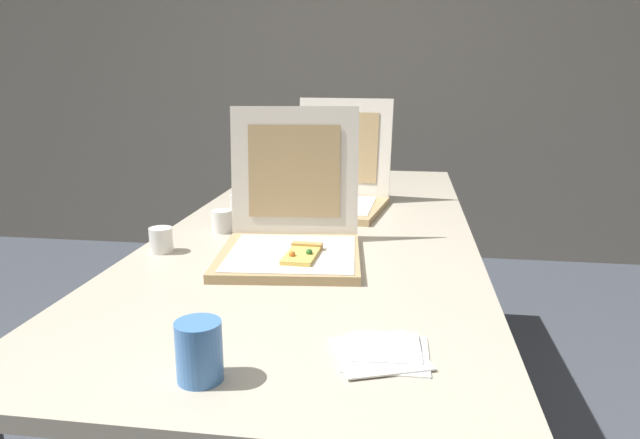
{
  "coord_description": "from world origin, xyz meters",
  "views": [
    {
      "loc": [
        0.25,
        -1.1,
        1.2
      ],
      "look_at": [
        0.02,
        0.42,
        0.81
      ],
      "focal_mm": 32.33,
      "sensor_mm": 36.0,
      "label": 1
    }
  ],
  "objects_px": {
    "cup_printed_front": "(199,351)",
    "cup_white_mid": "(239,204)",
    "pizza_box_front": "(291,236)",
    "cup_white_near_left": "(161,240)",
    "table": "(321,241)",
    "pizza_box_middle": "(333,193)",
    "cup_white_near_center": "(222,221)",
    "napkin_pile": "(383,352)"
  },
  "relations": [
    {
      "from": "napkin_pile",
      "to": "table",
      "type": "bearing_deg",
      "value": 105.37
    },
    {
      "from": "cup_white_near_center",
      "to": "pizza_box_middle",
      "type": "bearing_deg",
      "value": 51.85
    },
    {
      "from": "pizza_box_front",
      "to": "table",
      "type": "bearing_deg",
      "value": 77.99
    },
    {
      "from": "cup_white_near_center",
      "to": "cup_printed_front",
      "type": "bearing_deg",
      "value": -74.44
    },
    {
      "from": "pizza_box_front",
      "to": "cup_white_near_left",
      "type": "relative_size",
      "value": 6.39
    },
    {
      "from": "pizza_box_middle",
      "to": "pizza_box_front",
      "type": "bearing_deg",
      "value": -85.22
    },
    {
      "from": "table",
      "to": "cup_printed_front",
      "type": "distance_m",
      "value": 0.94
    },
    {
      "from": "cup_white_mid",
      "to": "cup_white_near_left",
      "type": "height_order",
      "value": "same"
    },
    {
      "from": "cup_white_mid",
      "to": "cup_printed_front",
      "type": "distance_m",
      "value": 1.07
    },
    {
      "from": "cup_printed_front",
      "to": "cup_white_mid",
      "type": "bearing_deg",
      "value": 102.95
    },
    {
      "from": "cup_white_near_center",
      "to": "cup_printed_front",
      "type": "height_order",
      "value": "cup_printed_front"
    },
    {
      "from": "table",
      "to": "cup_white_near_left",
      "type": "relative_size",
      "value": 32.61
    },
    {
      "from": "cup_white_mid",
      "to": "napkin_pile",
      "type": "xyz_separation_m",
      "value": [
        0.51,
        -0.92,
        -0.03
      ]
    },
    {
      "from": "pizza_box_front",
      "to": "cup_white_near_left",
      "type": "distance_m",
      "value": 0.34
    },
    {
      "from": "cup_white_near_center",
      "to": "cup_printed_front",
      "type": "relative_size",
      "value": 0.69
    },
    {
      "from": "cup_white_mid",
      "to": "cup_white_near_left",
      "type": "distance_m",
      "value": 0.45
    },
    {
      "from": "pizza_box_middle",
      "to": "cup_white_near_left",
      "type": "xyz_separation_m",
      "value": [
        -0.38,
        -0.57,
        -0.02
      ]
    },
    {
      "from": "cup_white_mid",
      "to": "cup_white_near_center",
      "type": "relative_size",
      "value": 1.0
    },
    {
      "from": "cup_white_near_left",
      "to": "table",
      "type": "bearing_deg",
      "value": 41.16
    },
    {
      "from": "pizza_box_middle",
      "to": "cup_white_mid",
      "type": "height_order",
      "value": "pizza_box_middle"
    },
    {
      "from": "pizza_box_front",
      "to": "napkin_pile",
      "type": "xyz_separation_m",
      "value": [
        0.25,
        -0.5,
        -0.05
      ]
    },
    {
      "from": "cup_white_mid",
      "to": "cup_printed_front",
      "type": "bearing_deg",
      "value": -77.05
    },
    {
      "from": "table",
      "to": "cup_printed_front",
      "type": "height_order",
      "value": "cup_printed_front"
    },
    {
      "from": "cup_white_near_center",
      "to": "pizza_box_front",
      "type": "bearing_deg",
      "value": -38.47
    },
    {
      "from": "table",
      "to": "cup_white_near_center",
      "type": "bearing_deg",
      "value": -157.41
    },
    {
      "from": "napkin_pile",
      "to": "pizza_box_middle",
      "type": "bearing_deg",
      "value": 101.72
    },
    {
      "from": "cup_white_near_center",
      "to": "cup_white_near_left",
      "type": "bearing_deg",
      "value": -114.52
    },
    {
      "from": "pizza_box_middle",
      "to": "cup_printed_front",
      "type": "distance_m",
      "value": 1.18
    },
    {
      "from": "pizza_box_middle",
      "to": "cup_white_mid",
      "type": "distance_m",
      "value": 0.32
    },
    {
      "from": "pizza_box_middle",
      "to": "cup_white_near_center",
      "type": "distance_m",
      "value": 0.46
    },
    {
      "from": "cup_white_near_center",
      "to": "cup_white_near_left",
      "type": "distance_m",
      "value": 0.23
    },
    {
      "from": "pizza_box_middle",
      "to": "cup_printed_front",
      "type": "relative_size",
      "value": 4.68
    },
    {
      "from": "cup_white_near_left",
      "to": "cup_white_near_center",
      "type": "bearing_deg",
      "value": 65.48
    },
    {
      "from": "pizza_box_middle",
      "to": "cup_printed_front",
      "type": "bearing_deg",
      "value": -84.1
    },
    {
      "from": "cup_white_mid",
      "to": "pizza_box_middle",
      "type": "bearing_deg",
      "value": 24.02
    },
    {
      "from": "cup_white_near_center",
      "to": "napkin_pile",
      "type": "xyz_separation_m",
      "value": [
        0.5,
        -0.69,
        -0.03
      ]
    },
    {
      "from": "table",
      "to": "pizza_box_middle",
      "type": "xyz_separation_m",
      "value": [
        0.0,
        0.24,
        0.1
      ]
    },
    {
      "from": "pizza_box_front",
      "to": "cup_white_near_center",
      "type": "bearing_deg",
      "value": 135.43
    },
    {
      "from": "pizza_box_middle",
      "to": "cup_white_near_left",
      "type": "height_order",
      "value": "pizza_box_middle"
    },
    {
      "from": "pizza_box_front",
      "to": "napkin_pile",
      "type": "bearing_deg",
      "value": -69.09
    },
    {
      "from": "cup_white_mid",
      "to": "napkin_pile",
      "type": "relative_size",
      "value": 0.35
    },
    {
      "from": "cup_printed_front",
      "to": "cup_white_near_left",
      "type": "bearing_deg",
      "value": 118.13
    }
  ]
}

